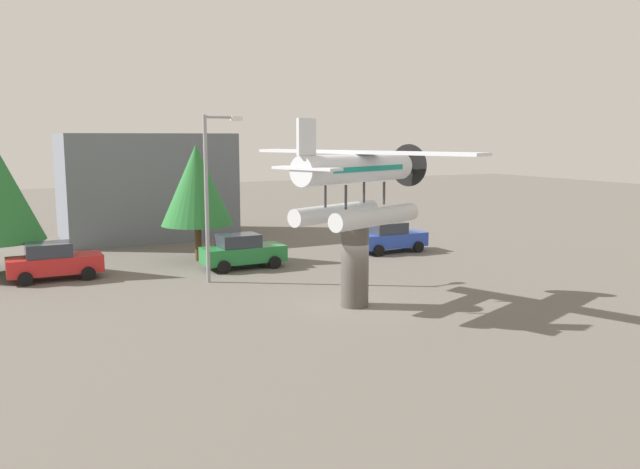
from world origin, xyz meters
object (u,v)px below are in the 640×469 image
at_px(floatplane_monument, 358,181).
at_px(storefront_building, 146,186).
at_px(display_pedestal, 355,265).
at_px(car_far_blue, 389,237).
at_px(car_mid_green, 242,251).
at_px(car_near_red, 53,261).
at_px(tree_east, 197,185).
at_px(streetlight_primary, 211,186).

xyz_separation_m(floatplane_monument, storefront_building, (-3.35, 21.95, -1.54)).
relative_size(display_pedestal, car_far_blue, 0.78).
bearing_deg(car_mid_green, car_near_red, 170.81).
height_order(car_far_blue, storefront_building, storefront_building).
bearing_deg(car_far_blue, tree_east, 167.17).
height_order(floatplane_monument, tree_east, floatplane_monument).
relative_size(floatplane_monument, car_far_blue, 2.40).
distance_m(floatplane_monument, storefront_building, 22.26).
relative_size(display_pedestal, car_near_red, 0.78).
relative_size(floatplane_monument, car_near_red, 2.40).
bearing_deg(car_near_red, display_pedestal, -46.46).
xyz_separation_m(car_far_blue, streetlight_primary, (-11.63, -2.94, 3.56)).
height_order(car_far_blue, tree_east, tree_east).
distance_m(floatplane_monument, car_near_red, 15.29).
distance_m(car_far_blue, streetlight_primary, 12.52).
bearing_deg(tree_east, storefront_building, 93.20).
height_order(display_pedestal, streetlight_primary, streetlight_primary).
bearing_deg(car_far_blue, storefront_building, 132.54).
bearing_deg(tree_east, display_pedestal, -77.60).
bearing_deg(car_near_red, floatplane_monument, -45.99).
xyz_separation_m(streetlight_primary, tree_east, (0.95, 5.37, -0.35)).
relative_size(car_near_red, tree_east, 0.67).
xyz_separation_m(floatplane_monument, car_near_red, (-10.24, 10.60, -4.08)).
bearing_deg(car_mid_green, display_pedestal, -82.12).
xyz_separation_m(car_far_blue, storefront_building, (-11.24, 12.24, 2.55)).
distance_m(storefront_building, tree_east, 9.85).
xyz_separation_m(display_pedestal, floatplane_monument, (0.12, 0.05, 3.32)).
height_order(car_mid_green, storefront_building, storefront_building).
relative_size(car_mid_green, storefront_building, 0.40).
xyz_separation_m(streetlight_primary, storefront_building, (0.40, 15.18, -1.02)).
distance_m(car_near_red, car_mid_green, 8.96).
bearing_deg(car_mid_green, floatplane_monument, -81.34).
height_order(storefront_building, tree_east, storefront_building).
distance_m(car_near_red, car_far_blue, 18.15).
distance_m(car_mid_green, storefront_building, 13.18).
relative_size(floatplane_monument, storefront_building, 0.95).
height_order(floatplane_monument, car_near_red, floatplane_monument).
bearing_deg(storefront_building, car_near_red, -121.25).
xyz_separation_m(car_far_blue, tree_east, (-10.69, 2.43, 3.21)).
bearing_deg(tree_east, car_far_blue, -12.83).
height_order(car_near_red, tree_east, tree_east).
height_order(floatplane_monument, car_far_blue, floatplane_monument).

